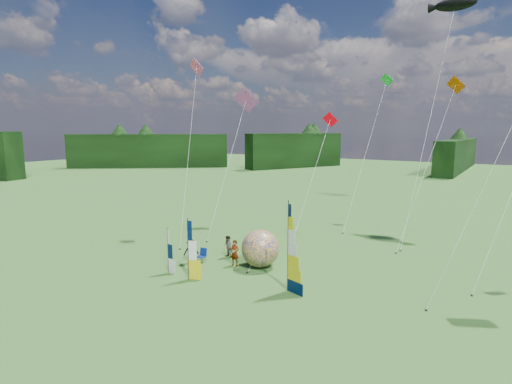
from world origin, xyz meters
The scene contains 18 objects.
ground centered at (0.00, 0.00, 0.00)m, with size 220.00×220.00×0.00m, color #415E24.
treeline_ring centered at (0.00, 0.00, 4.00)m, with size 210.00×210.00×8.00m, color #14330F, non-canonical shape.
feather_banner_main centered at (1.88, 3.01, 2.60)m, with size 1.40×0.10×5.20m, color #031338, non-canonical shape.
side_banner_left centered at (-4.22, 1.15, 1.90)m, with size 1.05×0.10×3.79m, color yellow, non-canonical shape.
side_banner_far centered at (-6.18, 1.31, 1.48)m, with size 0.88×0.10×2.95m, color white, non-canonical shape.
bol_inflatable centered at (-1.74, 5.62, 1.30)m, with size 2.60×2.60×2.60m, color navy.
spectator_a centered at (-3.30, 4.80, 0.91)m, with size 0.67×0.44×1.83m, color #66594C.
spectator_b centered at (-4.77, 5.93, 0.83)m, with size 0.81×0.40×1.66m, color #66594C.
spectator_c centered at (-6.18, 3.51, 0.87)m, with size 1.12×0.42×1.74m, color #66594C.
spectator_d centered at (-2.97, 7.19, 0.80)m, with size 0.94×0.38×1.60m, color #66594C.
camp_chair centered at (-5.68, 4.03, 0.51)m, with size 0.59×0.59×1.02m, color navy, non-canonical shape.
kite_whale centered at (5.85, 20.86, 11.46)m, with size 4.49×16.02×22.92m, color black, non-canonical shape.
kite_rainbow_delta centered at (-9.76, 12.50, 7.20)m, with size 6.06×12.73×14.40m, color red, non-canonical shape.
kite_parafoil centered at (11.35, 7.75, 8.01)m, with size 8.41×10.26×16.03m, color #B6280E, non-canonical shape.
small_kite_red centered at (-2.64, 15.50, 5.79)m, with size 3.02×10.93×11.57m, color #F7000F, non-canonical shape.
small_kite_orange centered at (6.33, 18.44, 7.31)m, with size 4.75×11.87×14.61m, color #E65102, non-canonical shape.
small_kite_pink centered at (-10.73, 8.35, 8.15)m, with size 5.88×8.69×16.30m, color #EE4E7A, non-canonical shape.
small_kite_green centered at (-0.03, 22.06, 7.85)m, with size 2.78×11.92×15.69m, color #0CAD25, non-canonical shape.
Camera 1 is at (12.72, -16.56, 9.33)m, focal length 28.00 mm.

